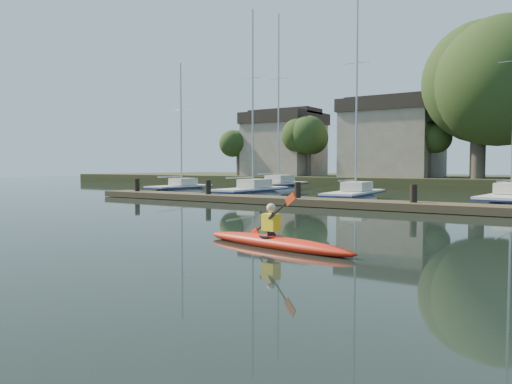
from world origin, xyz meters
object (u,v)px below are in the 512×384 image
Objects in this scene: sailboat_3 at (510,210)px; sailboat_5 at (277,193)px; dock at (352,203)px; sailboat_2 at (354,204)px; sailboat_1 at (251,200)px; sailboat_0 at (180,195)px; kayak at (275,240)px.

sailboat_5 is (-18.17, 7.27, -0.01)m from sailboat_3.
dock is 2.48× the size of sailboat_2.
sailboat_0 is at bearing 169.23° from sailboat_1.
sailboat_5 is (-14.94, 24.52, -0.38)m from kayak.
sailboat_1 is at bearing -9.41° from sailboat_0.
sailboat_3 is (8.06, 0.63, -0.02)m from sailboat_2.
sailboat_1 is 8.72m from sailboat_5.
sailboat_3 is at bearing -25.61° from sailboat_5.
dock is (-3.13, 12.18, 0.02)m from kayak.
dock is 9.74m from sailboat_1.
kayak is 0.44× the size of sailboat_0.
sailboat_0 reaches higher than kayak.
sailboat_1 is 7.11m from sailboat_2.
dock is 16.95m from sailboat_0.
sailboat_5 is at bearing 58.15° from sailboat_0.
sailboat_0 is at bearing 161.79° from dock.
dock is at bearing -74.37° from sailboat_2.
sailboat_0 is at bearing -125.12° from sailboat_5.
sailboat_2 is at bearing -3.96° from sailboat_0.
sailboat_5 reaches higher than kayak.
sailboat_2 is 0.87× the size of sailboat_5.
kayak is 0.30× the size of sailboat_5.
sailboat_5 is at bearing 108.33° from sailboat_1.
sailboat_5 is (4.29, 7.04, -0.02)m from sailboat_0.
sailboat_2 reaches higher than sailboat_0.
kayak is 0.38× the size of sailboat_3.
sailboat_3 reaches higher than sailboat_0.
sailboat_2 is at bearing 111.01° from dock.
sailboat_2 is (-4.83, 16.61, -0.36)m from kayak.
sailboat_5 reaches higher than dock.
sailboat_3 is (3.23, 17.25, -0.37)m from kayak.
sailboat_1 reaches higher than dock.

